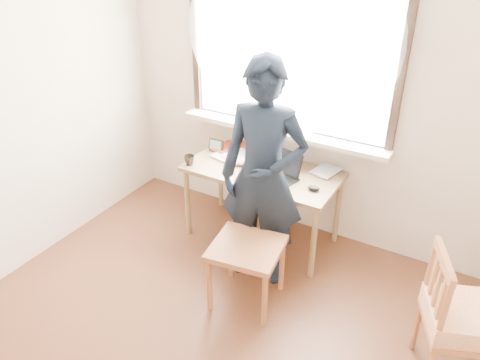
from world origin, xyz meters
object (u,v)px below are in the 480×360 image
Objects in this scene: desk at (262,177)px; mug_dark at (189,160)px; laptop at (280,171)px; side_chair at (460,318)px; mug_white at (253,153)px; work_chair at (247,254)px; person at (263,176)px.

desk is 13.71× the size of mug_dark.
desk is at bearing 168.35° from laptop.
mug_dark is at bearing 168.02° from side_chair.
side_chair reaches higher than desk.
desk is at bearing -39.79° from mug_white.
desk is 9.72× the size of mug_white.
desk is at bearing 109.82° from work_chair.
laptop is at bearing 155.81° from side_chair.
laptop reaches higher than mug_dark.
side_chair reaches higher than mug_dark.
person is at bearing -83.98° from laptop.
mug_white is at bearing 140.21° from desk.
person is at bearing 168.36° from side_chair.
desk is 1.81m from side_chair.
work_chair is at bearing -63.83° from mug_white.
side_chair is (2.24, -0.48, -0.25)m from mug_dark.
mug_white is 1.03m from work_chair.
mug_dark is at bearing 148.64° from work_chair.
laptop reaches higher than work_chair.
work_chair is at bearing -70.18° from desk.
desk is 0.73× the size of person.
work_chair is at bearing -178.40° from side_chair.
person is (-1.45, 0.30, 0.40)m from side_chair.
mug_dark is (-0.41, -0.37, -0.01)m from mug_white.
side_chair is at bearing -24.73° from mug_white.
laptop is at bearing -11.65° from desk.
laptop is 0.78m from work_chair.
mug_white is 0.14× the size of side_chair.
mug_dark is 1.03m from work_chair.
laptop is 1.65m from side_chair.
laptop is at bearing 14.55° from mug_dark.
laptop is 0.21× the size of person.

